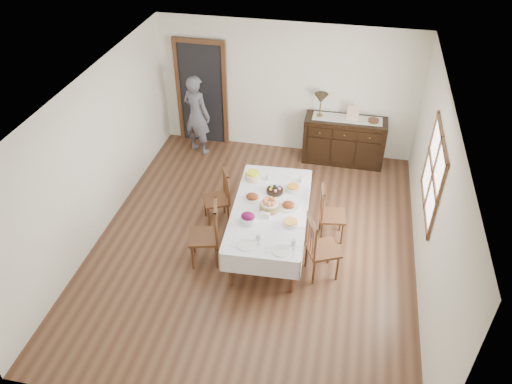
% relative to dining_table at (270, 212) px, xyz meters
% --- Properties ---
extents(ground, '(6.00, 6.00, 0.00)m').
position_rel_dining_table_xyz_m(ground, '(-0.24, -0.01, -0.67)').
color(ground, brown).
extents(room_shell, '(5.02, 6.02, 2.65)m').
position_rel_dining_table_xyz_m(room_shell, '(-0.38, 0.41, 0.98)').
color(room_shell, silver).
rests_on(room_shell, ground).
extents(dining_table, '(1.23, 2.25, 0.76)m').
position_rel_dining_table_xyz_m(dining_table, '(0.00, 0.00, 0.00)').
color(dining_table, white).
rests_on(dining_table, ground).
extents(chair_left_near, '(0.54, 0.54, 1.06)m').
position_rel_dining_table_xyz_m(chair_left_near, '(-0.85, -0.52, -0.13)').
color(chair_left_near, '#532F1A').
rests_on(chair_left_near, ground).
extents(chair_left_far, '(0.54, 0.54, 0.97)m').
position_rel_dining_table_xyz_m(chair_left_far, '(-0.93, 0.44, -0.18)').
color(chair_left_far, '#532F1A').
rests_on(chair_left_far, ground).
extents(chair_right_near, '(0.59, 0.59, 1.06)m').
position_rel_dining_table_xyz_m(chair_right_near, '(0.81, -0.47, -0.13)').
color(chair_right_near, '#532F1A').
rests_on(chair_right_near, ground).
extents(chair_right_far, '(0.45, 0.45, 0.96)m').
position_rel_dining_table_xyz_m(chair_right_far, '(0.88, 0.39, -0.18)').
color(chair_right_far, '#532F1A').
rests_on(chair_right_far, ground).
extents(sideboard, '(1.55, 0.56, 0.93)m').
position_rel_dining_table_xyz_m(sideboard, '(0.96, 2.70, -0.20)').
color(sideboard, black).
rests_on(sideboard, ground).
extents(person, '(0.64, 0.53, 1.74)m').
position_rel_dining_table_xyz_m(person, '(-1.93, 2.50, 0.21)').
color(person, '#5B5B67').
rests_on(person, ground).
extents(bread_basket, '(0.30, 0.30, 0.19)m').
position_rel_dining_table_xyz_m(bread_basket, '(-0.00, -0.05, 0.18)').
color(bread_basket, olive).
rests_on(bread_basket, dining_table).
extents(egg_basket, '(0.26, 0.26, 0.11)m').
position_rel_dining_table_xyz_m(egg_basket, '(-0.00, 0.40, 0.12)').
color(egg_basket, black).
rests_on(egg_basket, dining_table).
extents(ham_platter_a, '(0.27, 0.27, 0.11)m').
position_rel_dining_table_xyz_m(ham_platter_a, '(-0.31, 0.16, 0.12)').
color(ham_platter_a, silver).
rests_on(ham_platter_a, dining_table).
extents(ham_platter_b, '(0.32, 0.32, 0.11)m').
position_rel_dining_table_xyz_m(ham_platter_b, '(0.26, 0.07, 0.12)').
color(ham_platter_b, silver).
rests_on(ham_platter_b, dining_table).
extents(beet_bowl, '(0.24, 0.24, 0.16)m').
position_rel_dining_table_xyz_m(beet_bowl, '(-0.25, -0.39, 0.16)').
color(beet_bowl, silver).
rests_on(beet_bowl, dining_table).
extents(carrot_bowl, '(0.23, 0.23, 0.09)m').
position_rel_dining_table_xyz_m(carrot_bowl, '(0.27, 0.50, 0.13)').
color(carrot_bowl, silver).
rests_on(carrot_bowl, dining_table).
extents(pineapple_bowl, '(0.25, 0.25, 0.14)m').
position_rel_dining_table_xyz_m(pineapple_bowl, '(-0.41, 0.67, 0.15)').
color(pineapple_bowl, '#D0BF89').
rests_on(pineapple_bowl, dining_table).
extents(casserole_dish, '(0.23, 0.23, 0.08)m').
position_rel_dining_table_xyz_m(casserole_dish, '(0.36, -0.33, 0.13)').
color(casserole_dish, silver).
rests_on(casserole_dish, dining_table).
extents(butter_dish, '(0.14, 0.10, 0.07)m').
position_rel_dining_table_xyz_m(butter_dish, '(-0.03, -0.23, 0.13)').
color(butter_dish, silver).
rests_on(butter_dish, dining_table).
extents(setting_left, '(0.43, 0.31, 0.10)m').
position_rel_dining_table_xyz_m(setting_left, '(-0.13, -0.84, 0.11)').
color(setting_left, silver).
rests_on(setting_left, dining_table).
extents(setting_right, '(0.43, 0.31, 0.10)m').
position_rel_dining_table_xyz_m(setting_right, '(0.36, -0.85, 0.11)').
color(setting_right, silver).
rests_on(setting_right, dining_table).
extents(glass_far_a, '(0.07, 0.07, 0.09)m').
position_rel_dining_table_xyz_m(glass_far_a, '(-0.17, 0.71, 0.14)').
color(glass_far_a, silver).
rests_on(glass_far_a, dining_table).
extents(glass_far_b, '(0.07, 0.07, 0.11)m').
position_rel_dining_table_xyz_m(glass_far_b, '(0.37, 0.75, 0.14)').
color(glass_far_b, silver).
rests_on(glass_far_b, dining_table).
extents(runner, '(1.30, 0.35, 0.01)m').
position_rel_dining_table_xyz_m(runner, '(0.97, 2.73, 0.27)').
color(runner, white).
rests_on(runner, sideboard).
extents(table_lamp, '(0.26, 0.26, 0.46)m').
position_rel_dining_table_xyz_m(table_lamp, '(0.45, 2.73, 0.62)').
color(table_lamp, brown).
rests_on(table_lamp, sideboard).
extents(picture_frame, '(0.22, 0.08, 0.28)m').
position_rel_dining_table_xyz_m(picture_frame, '(1.06, 2.69, 0.40)').
color(picture_frame, beige).
rests_on(picture_frame, sideboard).
extents(deco_bowl, '(0.20, 0.20, 0.06)m').
position_rel_dining_table_xyz_m(deco_bowl, '(1.45, 2.69, 0.29)').
color(deco_bowl, '#532F1A').
rests_on(deco_bowl, sideboard).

